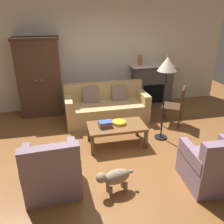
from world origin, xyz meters
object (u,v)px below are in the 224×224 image
fireplace (152,84)px  fruit_bowl (119,123)px  mantel_vase_cream (167,59)px  floor_lamp (167,69)px  book_stack (105,124)px  armchair_near_right (213,167)px  coffee_table (117,128)px  armoire (40,77)px  side_chair_wooden (177,104)px  mantel_vase_terracotta (140,60)px  armchair_near_left (52,172)px  dog (115,178)px  couch (106,107)px

fireplace → fruit_bowl: fireplace is taller
fruit_bowl → mantel_vase_cream: size_ratio=0.99×
floor_lamp → book_stack: bearing=-176.5°
armchair_near_right → coffee_table: bearing=128.1°
coffee_table → mantel_vase_cream: bearing=46.5°
fruit_bowl → armoire: bearing=129.6°
fruit_bowl → side_chair_wooden: 1.57m
mantel_vase_terracotta → armchair_near_right: mantel_vase_terracotta is taller
armchair_near_left → dog: bearing=-15.3°
armoire → book_stack: size_ratio=7.33×
mantel_vase_cream → armchair_near_right: (-0.73, -3.40, -0.94)m
fruit_bowl → armchair_near_left: (-1.26, -1.09, -0.13)m
armoire → fruit_bowl: armoire is taller
mantel_vase_terracotta → armchair_near_left: bearing=-127.5°
coffee_table → dog: bearing=-104.6°
couch → armchair_near_left: (-1.23, -2.22, -0.00)m
coffee_table → fireplace: bearing=53.2°
mantel_vase_terracotta → armchair_near_left: (-2.30, -3.00, -0.94)m
couch → armchair_near_left: bearing=-119.0°
couch → book_stack: (-0.25, -1.20, 0.16)m
couch → coffee_table: couch is taller
armoire → floor_lamp: size_ratio=1.13×
book_stack → fireplace: bearing=49.5°
fireplace → dog: fireplace is taller
coffee_table → armoire: bearing=127.7°
mantel_vase_terracotta → dog: mantel_vase_terracotta is taller
couch → floor_lamp: (0.94, -1.13, 1.13)m
coffee_table → mantel_vase_terracotta: size_ratio=4.19×
mantel_vase_cream → side_chair_wooden: bearing=-103.0°
mantel_vase_cream → armchair_near_left: mantel_vase_cream is taller
mantel_vase_terracotta → side_chair_wooden: 1.63m
couch → side_chair_wooden: bearing=-21.6°
armoire → armchair_near_right: (2.60, -3.34, -0.64)m
mantel_vase_terracotta → armchair_near_left: mantel_vase_terracotta is taller
fireplace → armchair_near_left: 4.05m
book_stack → mantel_vase_cream: 2.98m
mantel_vase_terracotta → mantel_vase_cream: mantel_vase_cream is taller
fireplace → floor_lamp: 2.18m
book_stack → armchair_near_left: bearing=-133.8°
coffee_table → book_stack: 0.25m
armchair_near_left → fruit_bowl: bearing=40.7°
mantel_vase_terracotta → armchair_near_right: size_ratio=0.30×
fruit_bowl → floor_lamp: (0.90, 0.00, 1.00)m
fireplace → coffee_table: bearing=-126.8°
mantel_vase_terracotta → armchair_near_left: size_ratio=0.30×
couch → armchair_near_right: 2.84m
couch → mantel_vase_cream: mantel_vase_cream is taller
armchair_near_right → floor_lamp: floor_lamp is taller
fireplace → fruit_bowl: size_ratio=4.74×
coffee_table → side_chair_wooden: side_chair_wooden is taller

